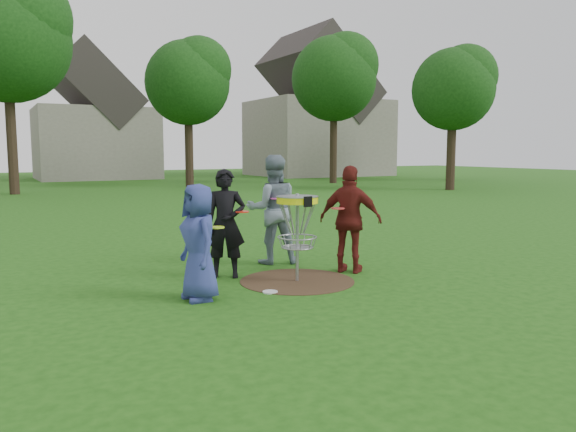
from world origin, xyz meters
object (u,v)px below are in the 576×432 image
player_blue (199,242)px  player_maroon (350,219)px  player_black (226,224)px  disc_golf_basket (297,217)px  player_grey (273,209)px

player_blue → player_maroon: 2.84m
player_black → player_maroon: bearing=9.2°
player_black → disc_golf_basket: bearing=-14.9°
player_black → disc_golf_basket: 1.19m
player_maroon → disc_golf_basket: player_maroon is taller
player_black → player_maroon: 2.07m
player_blue → player_grey: player_grey is taller
player_black → player_grey: bearing=57.2°
player_grey → disc_golf_basket: bearing=95.7°
player_grey → disc_golf_basket: 1.50m
player_blue → player_maroon: (2.81, 0.45, 0.10)m
player_grey → disc_golf_basket: size_ratio=1.42×
player_maroon → disc_golf_basket: (-1.10, -0.14, 0.12)m
player_blue → player_maroon: player_maroon is taller
player_blue → player_maroon: size_ratio=0.89×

